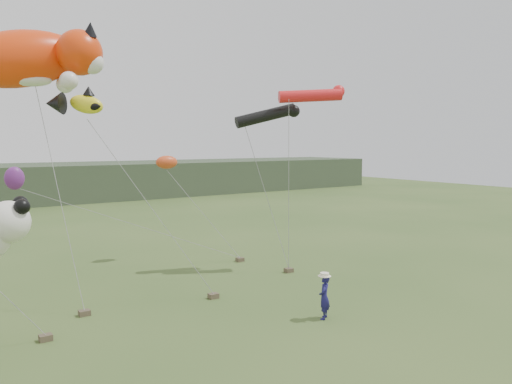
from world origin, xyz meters
TOP-DOWN VIEW (x-y plane):
  - ground at (0.00, 0.00)m, footprint 120.00×120.00m
  - festival_attendant at (1.57, -0.39)m, footprint 0.70×0.67m
  - sandbag_anchors at (-0.98, 5.25)m, footprint 12.17×5.85m
  - cat_kite at (-6.22, 8.26)m, footprint 6.51×3.48m
  - fish_kite at (-5.34, 5.82)m, footprint 2.30×1.50m
  - tube_kites at (5.48, 6.31)m, footprint 5.11×3.09m
  - misc_kites at (-2.75, 12.34)m, footprint 8.42×2.12m

SIDE VIEW (x-z plane):
  - ground at x=0.00m, z-range 0.00..0.00m
  - sandbag_anchors at x=-0.98m, z-range 0.00..0.20m
  - festival_attendant at x=1.57m, z-range 0.00..1.61m
  - misc_kites at x=-2.75m, z-range 4.19..5.78m
  - fish_kite at x=-5.34m, z-range 7.25..8.39m
  - tube_kites at x=5.48m, z-range 7.17..9.37m
  - cat_kite at x=-6.22m, z-range 8.14..11.29m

